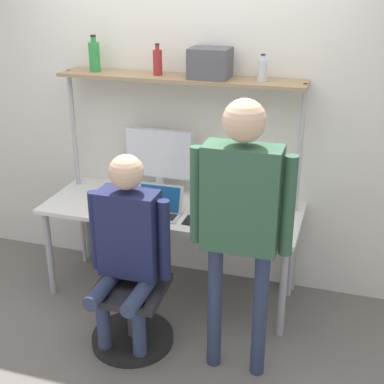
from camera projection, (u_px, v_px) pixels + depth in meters
name	position (u px, v px, depth m)	size (l,w,h in m)	color
ground_plane	(156.00, 318.00, 3.94)	(12.00, 12.00, 0.00)	slate
wall_back	(187.00, 114.00, 4.11)	(8.00, 0.06, 2.70)	silver
desk	(172.00, 215.00, 4.02)	(1.92, 0.73, 0.74)	silver
shelf_unit	(180.00, 106.00, 3.90)	(1.82, 0.29, 1.67)	#997A56
monitor	(159.00, 157.00, 4.13)	(0.55, 0.17, 0.53)	#B7B7BC
laptop	(158.00, 206.00, 3.86)	(0.35, 0.21, 0.21)	#BCBCC1
cell_phone	(189.00, 220.00, 3.77)	(0.07, 0.15, 0.01)	black
office_chair	(133.00, 305.00, 3.63)	(0.56, 0.56, 0.90)	black
person_seated	(127.00, 240.00, 3.39)	(0.55, 0.47, 1.35)	#2D3856
person_standing	(241.00, 207.00, 3.02)	(0.60, 0.24, 1.76)	#2D3856
bottle_clear	(262.00, 70.00, 3.63)	(0.07, 0.07, 0.18)	silver
bottle_red	(158.00, 62.00, 3.83)	(0.07, 0.07, 0.22)	maroon
bottle_green	(94.00, 56.00, 3.96)	(0.08, 0.08, 0.27)	#2D8C3F
storage_box	(210.00, 63.00, 3.72)	(0.28, 0.23, 0.21)	#4C4C51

